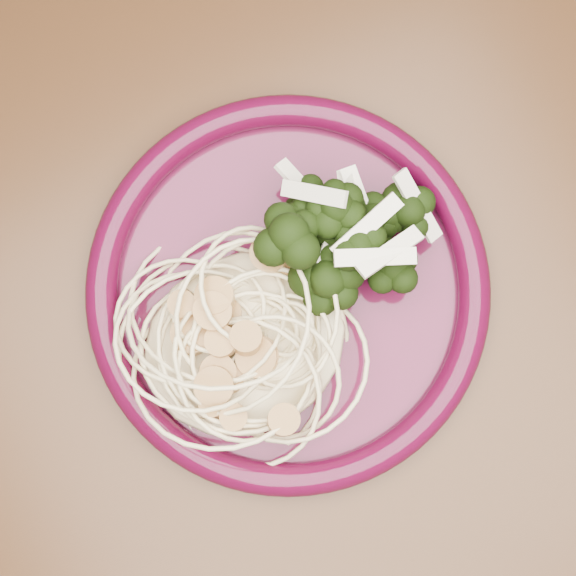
# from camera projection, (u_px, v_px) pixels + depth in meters

# --- Properties ---
(dining_table) EXTENTS (1.20, 0.80, 0.75)m
(dining_table) POSITION_uv_depth(u_px,v_px,m) (278.00, 257.00, 0.70)
(dining_table) COLOR #472814
(dining_table) RESTS_ON ground
(dinner_plate) EXTENTS (0.39, 0.39, 0.02)m
(dinner_plate) POSITION_uv_depth(u_px,v_px,m) (288.00, 290.00, 0.59)
(dinner_plate) COLOR #450D25
(dinner_plate) RESTS_ON dining_table
(spaghetti_pile) EXTENTS (0.19, 0.18, 0.03)m
(spaghetti_pile) POSITION_uv_depth(u_px,v_px,m) (244.00, 341.00, 0.57)
(spaghetti_pile) COLOR beige
(spaghetti_pile) RESTS_ON dinner_plate
(scallop_cluster) EXTENTS (0.18, 0.18, 0.05)m
(scallop_cluster) POSITION_uv_depth(u_px,v_px,m) (241.00, 337.00, 0.53)
(scallop_cluster) COLOR tan
(scallop_cluster) RESTS_ON spaghetti_pile
(broccoli_pile) EXTENTS (0.15, 0.18, 0.05)m
(broccoli_pile) POSITION_uv_depth(u_px,v_px,m) (341.00, 220.00, 0.57)
(broccoli_pile) COLOR black
(broccoli_pile) RESTS_ON dinner_plate
(onion_garnish) EXTENTS (0.10, 0.12, 0.06)m
(onion_garnish) POSITION_uv_depth(u_px,v_px,m) (345.00, 209.00, 0.54)
(onion_garnish) COLOR beige
(onion_garnish) RESTS_ON broccoli_pile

